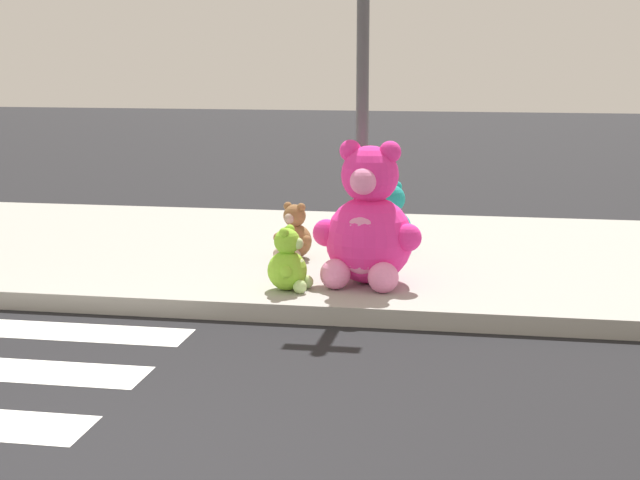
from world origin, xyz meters
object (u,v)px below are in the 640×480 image
plush_pink_large (368,227)px  plush_brown (294,236)px  sign_pole (363,77)px  plush_teal (389,223)px  plush_lime (289,265)px

plush_pink_large → plush_brown: size_ratio=2.27×
sign_pole → plush_brown: 1.66m
plush_teal → plush_lime: size_ratio=1.27×
sign_pole → plush_brown: sign_pole is taller
sign_pole → plush_brown: (-0.68, 0.29, -1.49)m
sign_pole → plush_lime: 1.81m
plush_pink_large → plush_lime: plush_pink_large is taller
sign_pole → plush_teal: size_ratio=4.73×
plush_lime → plush_teal: bearing=69.8°
plush_brown → sign_pole: bearing=-23.3°
plush_pink_large → plush_teal: size_ratio=1.78×
sign_pole → plush_teal: 1.64m
plush_pink_large → plush_teal: plush_pink_large is taller
plush_teal → plush_lime: plush_teal is taller
plush_brown → plush_lime: bearing=-80.2°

